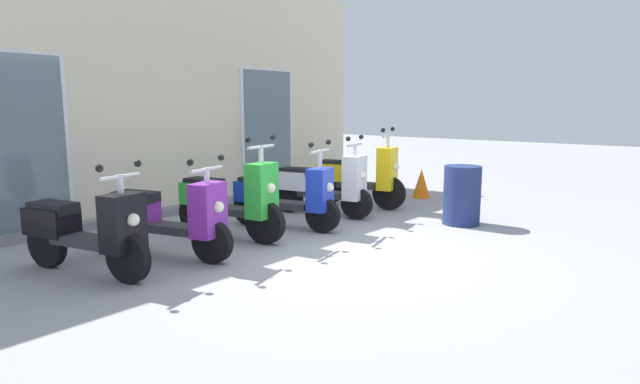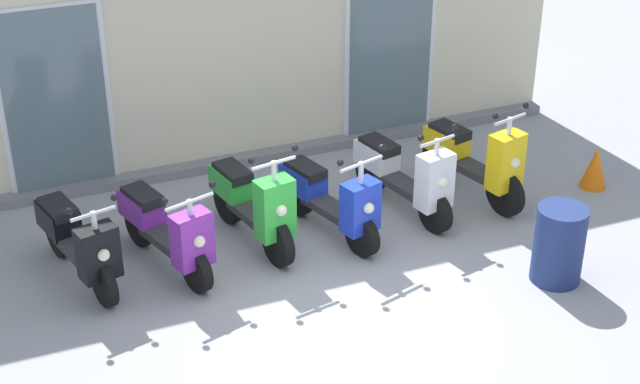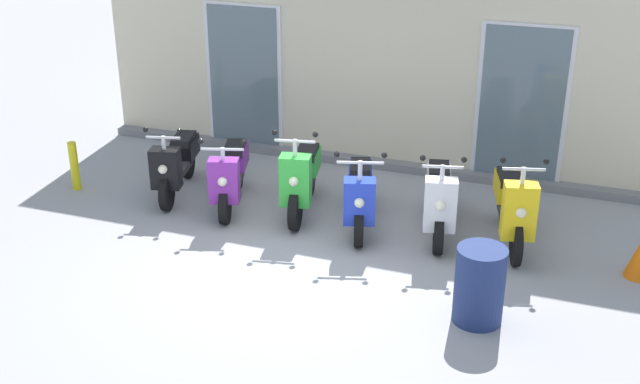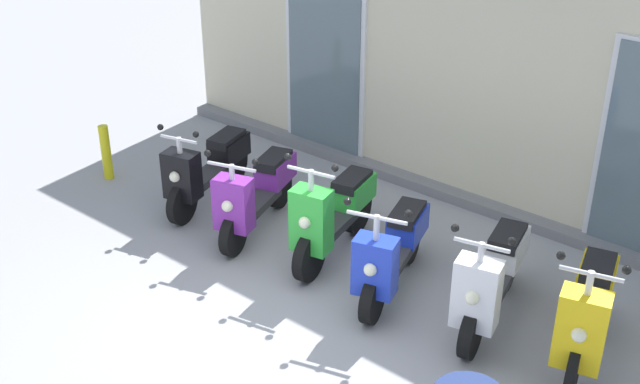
{
  "view_description": "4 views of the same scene",
  "coord_description": "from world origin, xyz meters",
  "views": [
    {
      "loc": [
        -4.6,
        -3.68,
        1.64
      ],
      "look_at": [
        0.57,
        0.68,
        0.53
      ],
      "focal_mm": 29.56,
      "sensor_mm": 36.0,
      "label": 1
    },
    {
      "loc": [
        -3.11,
        -7.26,
        5.52
      ],
      "look_at": [
        0.18,
        0.86,
        0.72
      ],
      "focal_mm": 54.18,
      "sensor_mm": 36.0,
      "label": 2
    },
    {
      "loc": [
        3.07,
        -7.66,
        4.56
      ],
      "look_at": [
        -0.0,
        0.85,
        0.53
      ],
      "focal_mm": 44.93,
      "sensor_mm": 36.0,
      "label": 3
    },
    {
      "loc": [
        4.08,
        -4.35,
        4.53
      ],
      "look_at": [
        -0.37,
        1.03,
        0.87
      ],
      "focal_mm": 45.47,
      "sensor_mm": 36.0,
      "label": 4
    }
  ],
  "objects": [
    {
      "name": "scooter_green",
      "position": [
        -0.41,
        1.29,
        0.49
      ],
      "size": [
        0.66,
        1.58,
        1.3
      ],
      "color": "black",
      "rests_on": "ground_plane"
    },
    {
      "name": "trash_bin",
      "position": [
        2.21,
        -0.53,
        0.41
      ],
      "size": [
        0.51,
        0.51,
        0.82
      ],
      "primitive_type": "cylinder",
      "color": "navy",
      "rests_on": "ground_plane"
    },
    {
      "name": "scooter_white",
      "position": [
        1.4,
        1.31,
        0.47
      ],
      "size": [
        0.69,
        1.6,
        1.22
      ],
      "color": "black",
      "rests_on": "ground_plane"
    },
    {
      "name": "storefront_facade",
      "position": [
        0.0,
        3.37,
        1.81
      ],
      "size": [
        8.76,
        0.5,
        3.73
      ],
      "color": "beige",
      "rests_on": "ground_plane"
    },
    {
      "name": "scooter_purple",
      "position": [
        -1.39,
        1.17,
        0.46
      ],
      "size": [
        0.8,
        1.55,
        1.13
      ],
      "color": "black",
      "rests_on": "ground_plane"
    },
    {
      "name": "curb_bollard",
      "position": [
        -3.68,
        0.91,
        0.35
      ],
      "size": [
        0.12,
        0.12,
        0.7
      ],
      "primitive_type": "cylinder",
      "color": "yellow",
      "rests_on": "ground_plane"
    },
    {
      "name": "scooter_black",
      "position": [
        -2.26,
        1.29,
        0.46
      ],
      "size": [
        0.7,
        1.59,
        1.14
      ],
      "color": "black",
      "rests_on": "ground_plane"
    },
    {
      "name": "ground_plane",
      "position": [
        0.0,
        0.0,
        0.0
      ],
      "size": [
        40.0,
        40.0,
        0.0
      ],
      "primitive_type": "plane",
      "color": "#939399"
    },
    {
      "name": "scooter_yellow",
      "position": [
        2.29,
        1.29,
        0.52
      ],
      "size": [
        0.71,
        1.58,
        1.31
      ],
      "color": "black",
      "rests_on": "ground_plane"
    },
    {
      "name": "scooter_blue",
      "position": [
        0.42,
        1.16,
        0.44
      ],
      "size": [
        0.8,
        1.54,
        1.2
      ],
      "color": "black",
      "rests_on": "ground_plane"
    }
  ]
}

